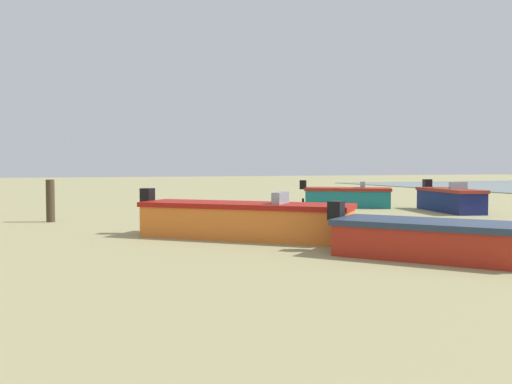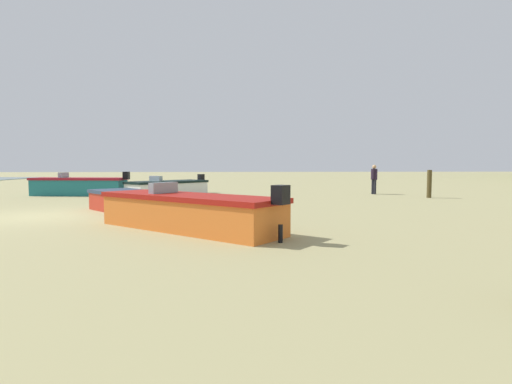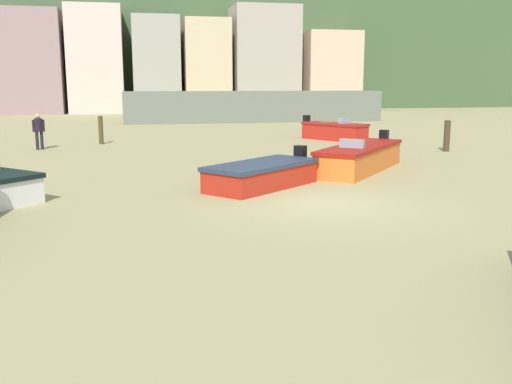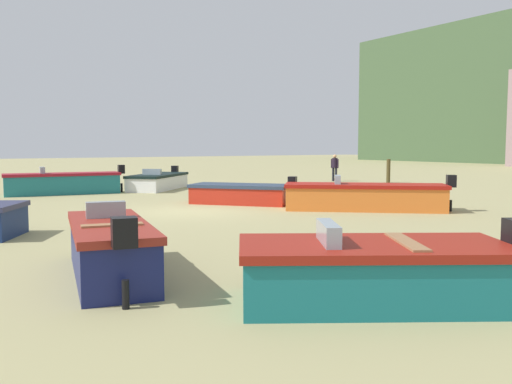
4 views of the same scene
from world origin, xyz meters
The scene contains 15 objects.
ground_plane centered at (0.00, 0.00, 0.00)m, with size 160.00×160.00×0.00m, color tan.
headland_hill centered at (0.00, 66.00, 8.71)m, with size 90.00×32.00×17.43m, color #405837.
harbor_pier centered at (4.37, 30.00, 1.17)m, with size 19.63×2.40×2.33m, color slate.
townhouse_far_left centered at (-14.11, 47.19, 4.91)m, with size 5.77×6.38×9.82m, color gray.
townhouse_left centered at (-8.19, 46.85, 5.14)m, with size 5.21×5.69×10.29m, color beige.
townhouse_centre_left centered at (-2.35, 46.63, 4.72)m, with size 4.61×5.26×9.43m, color #9D9D8E.
townhouse_centre centered at (2.72, 46.83, 4.62)m, with size 4.58×5.66×9.25m, color #CAB88D.
townhouse_right centered at (8.85, 47.32, 5.34)m, with size 6.69×6.64×10.69m, color #A79E8F.
townhouse_far_right centered at (15.95, 47.50, 4.13)m, with size 5.74×6.99×8.26m, color #CFB394.
boat_orange_2 centered at (2.92, 5.01, 0.45)m, with size 4.51×4.95×1.20m.
boat_red_4 centered at (-1.05, 2.59, 0.37)m, with size 3.80×3.53×1.05m.
boat_red_5 centered at (5.63, 15.38, 0.47)m, with size 2.97×3.74×1.22m.
mooring_post_near_water centered at (-6.24, 15.75, 0.69)m, with size 0.22×0.22×1.37m, color #483C1E.
mooring_post_mid_beach centered at (8.75, 9.54, 0.68)m, with size 0.27×0.27×1.35m, color #403323.
beach_walker_foreground centered at (-8.82, 13.90, 0.95)m, with size 0.53×0.42×1.62m.
Camera 3 is at (-4.53, -13.27, 2.97)m, focal length 40.23 mm.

